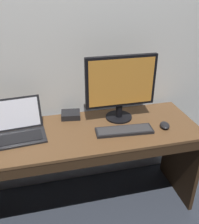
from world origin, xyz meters
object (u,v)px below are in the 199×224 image
(laptop_black, at_px, (20,128))
(wired_keyboard, at_px, (124,130))
(external_drive_box, at_px, (71,115))
(external_monitor, at_px, (121,85))
(computer_mouse, at_px, (165,125))

(laptop_black, bearing_deg, wired_keyboard, -10.81)
(wired_keyboard, bearing_deg, external_drive_box, 138.64)
(laptop_black, bearing_deg, external_drive_box, 23.65)
(external_monitor, bearing_deg, computer_mouse, -35.33)
(laptop_black, relative_size, external_monitor, 0.66)
(external_monitor, distance_m, external_drive_box, 0.46)
(external_monitor, relative_size, external_drive_box, 3.60)
(wired_keyboard, height_order, computer_mouse, computer_mouse)
(laptop_black, xyz_separation_m, external_drive_box, (0.38, 0.17, -0.03))
(external_monitor, xyz_separation_m, external_drive_box, (-0.37, 0.11, -0.26))
(external_monitor, distance_m, wired_keyboard, 0.33)
(computer_mouse, bearing_deg, external_monitor, 160.47)
(computer_mouse, bearing_deg, laptop_black, -172.44)
(laptop_black, distance_m, external_drive_box, 0.41)
(external_drive_box, bearing_deg, computer_mouse, -25.66)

